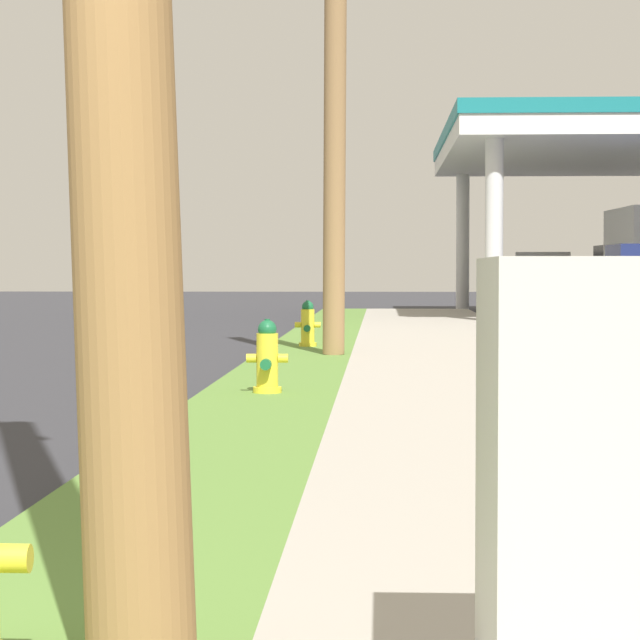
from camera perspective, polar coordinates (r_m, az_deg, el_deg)
fire_hydrant_second at (r=13.37m, az=-2.28°, el=-1.75°), size 0.42×0.38×0.74m
fire_hydrant_third at (r=21.50m, az=-0.53°, el=-0.27°), size 0.42×0.37×0.74m
utility_pole_midground at (r=19.39m, az=0.67°, el=12.39°), size 0.43×1.48×9.19m
utility_cabinet at (r=3.73m, az=11.06°, el=-7.82°), size 0.57×0.82×1.27m
street_sign_post at (r=7.83m, az=-6.87°, el=4.17°), size 0.05×0.36×2.12m
car_tan_by_near_pump at (r=42.56m, az=13.59°, el=1.25°), size 2.00×4.53×1.57m
truck_silver_at_forecourt at (r=45.88m, az=9.55°, el=1.58°), size 2.56×5.56×1.97m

